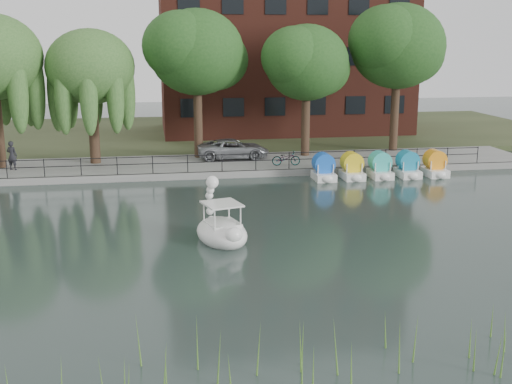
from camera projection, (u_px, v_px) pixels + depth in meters
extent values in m
plane|color=#374946|center=(260.00, 249.00, 24.87)|extent=(120.00, 120.00, 0.00)
cube|color=gray|center=(217.00, 165.00, 40.18)|extent=(40.00, 6.00, 0.40)
cube|color=gray|center=(223.00, 175.00, 37.35)|extent=(40.00, 0.25, 0.40)
cube|color=#47512D|center=(200.00, 134.00, 53.62)|extent=(60.00, 22.00, 0.36)
cylinder|color=black|center=(222.00, 155.00, 37.27)|extent=(32.00, 0.04, 0.04)
cylinder|color=black|center=(222.00, 162.00, 37.36)|extent=(32.00, 0.04, 0.04)
cylinder|color=black|center=(222.00, 162.00, 37.37)|extent=(0.05, 0.05, 1.00)
cube|color=#4C1E16|center=(283.00, 21.00, 52.57)|extent=(20.00, 10.00, 18.00)
cylinder|color=#473323|center=(94.00, 132.00, 39.47)|extent=(0.60, 0.60, 3.80)
ellipsoid|color=#547F3A|center=(90.00, 67.00, 38.54)|extent=(5.32, 5.32, 4.52)
cylinder|color=#473323|center=(198.00, 123.00, 41.37)|extent=(0.60, 0.60, 4.50)
ellipsoid|color=#2E5B23|center=(197.00, 52.00, 40.33)|extent=(6.00, 6.00, 5.10)
cylinder|color=#473323|center=(305.00, 125.00, 42.04)|extent=(0.60, 0.60, 4.05)
ellipsoid|color=#2E5B23|center=(307.00, 63.00, 41.10)|extent=(5.40, 5.40, 4.59)
cylinder|color=#473323|center=(394.00, 116.00, 43.94)|extent=(0.60, 0.60, 4.72)
ellipsoid|color=#2E5B23|center=(398.00, 46.00, 42.84)|extent=(6.30, 6.30, 5.36)
imported|color=gray|center=(233.00, 147.00, 41.10)|extent=(2.52, 5.29, 1.46)
imported|color=gray|center=(286.00, 157.00, 38.98)|extent=(0.72, 1.76, 1.00)
imported|color=black|center=(12.00, 153.00, 37.52)|extent=(0.84, 0.71, 1.98)
ellipsoid|color=white|center=(222.00, 233.00, 25.74)|extent=(2.57, 3.33, 0.65)
cube|color=white|center=(223.00, 226.00, 25.57)|extent=(1.50, 1.58, 0.33)
cube|color=white|center=(222.00, 204.00, 25.41)|extent=(1.71, 1.78, 0.07)
ellipsoid|color=white|center=(234.00, 235.00, 24.57)|extent=(0.80, 0.70, 0.61)
sphere|color=white|center=(212.00, 182.00, 26.17)|extent=(0.52, 0.52, 0.52)
cone|color=black|center=(209.00, 181.00, 26.48)|extent=(0.29, 0.33, 0.22)
cylinder|color=yellow|center=(211.00, 182.00, 26.34)|extent=(0.30, 0.18, 0.28)
cube|color=white|center=(324.00, 176.00, 36.92)|extent=(1.15, 1.70, 0.44)
cylinder|color=blue|center=(323.00, 163.00, 36.85)|extent=(0.90, 1.20, 0.90)
cube|color=white|center=(352.00, 175.00, 37.19)|extent=(1.15, 1.70, 0.44)
cylinder|color=yellow|center=(352.00, 162.00, 37.11)|extent=(0.90, 1.20, 0.90)
cube|color=white|center=(380.00, 174.00, 37.45)|extent=(1.15, 1.70, 0.44)
cylinder|color=#36BEB3|center=(380.00, 162.00, 37.38)|extent=(0.90, 1.20, 0.90)
cube|color=white|center=(408.00, 173.00, 37.72)|extent=(1.15, 1.70, 0.44)
cylinder|color=teal|center=(408.00, 161.00, 37.64)|extent=(0.90, 1.20, 0.90)
cube|color=white|center=(435.00, 172.00, 37.99)|extent=(1.15, 1.70, 0.44)
cylinder|color=orange|center=(435.00, 160.00, 37.91)|extent=(0.90, 1.20, 0.90)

